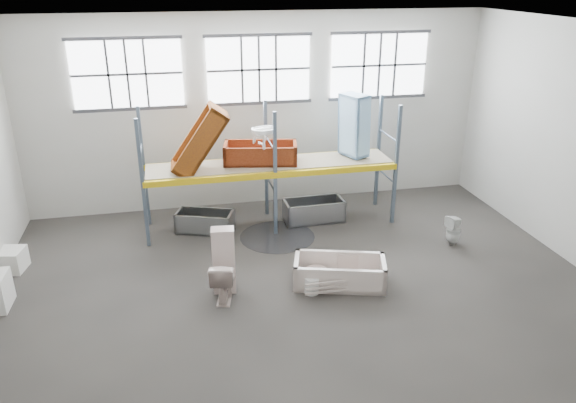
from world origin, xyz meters
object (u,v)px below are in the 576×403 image
object	(u,v)px
rust_tub_flat	(260,153)
steel_tub_left	(205,221)
steel_tub_right	(314,210)
bathtub_beige	(340,272)
blue_tub_upright	(354,125)
toilet_beige	(224,279)
cistern_tall	(224,260)
bucket	(312,285)
toilet_white	(454,230)

from	to	relation	value
rust_tub_flat	steel_tub_left	bearing A→B (deg)	-171.38
steel_tub_left	steel_tub_right	xyz separation A→B (m)	(2.75, 0.03, 0.03)
bathtub_beige	blue_tub_upright	size ratio (longest dim) A/B	1.19
toilet_beige	cistern_tall	world-z (taller)	cistern_tall
cistern_tall	steel_tub_right	size ratio (longest dim) A/B	0.91
blue_tub_upright	bucket	xyz separation A→B (m)	(-1.94, -3.48, -2.23)
bathtub_beige	cistern_tall	world-z (taller)	cistern_tall
cistern_tall	steel_tub_left	bearing A→B (deg)	99.49
rust_tub_flat	bucket	bearing A→B (deg)	-83.65
toilet_white	steel_tub_right	bearing A→B (deg)	-142.65
bathtub_beige	cistern_tall	size ratio (longest dim) A/B	1.34
toilet_beige	blue_tub_upright	world-z (taller)	blue_tub_upright
bucket	steel_tub_left	bearing A→B (deg)	118.99
bathtub_beige	toilet_white	world-z (taller)	toilet_white
steel_tub_right	bucket	world-z (taller)	steel_tub_right
bathtub_beige	steel_tub_left	bearing A→B (deg)	145.20
rust_tub_flat	bucket	distance (m)	3.91
steel_tub_left	bucket	size ratio (longest dim) A/B	4.01
toilet_white	blue_tub_upright	distance (m)	3.45
cistern_tall	blue_tub_upright	size ratio (longest dim) A/B	0.89
toilet_white	cistern_tall	bearing A→B (deg)	-97.85
toilet_beige	toilet_white	bearing A→B (deg)	-155.11
bucket	blue_tub_upright	bearing A→B (deg)	60.88
bathtub_beige	toilet_white	bearing A→B (deg)	36.47
bucket	cistern_tall	bearing A→B (deg)	164.92
rust_tub_flat	blue_tub_upright	xyz separation A→B (m)	(2.33, -0.04, 0.58)
toilet_white	rust_tub_flat	world-z (taller)	rust_tub_flat
bathtub_beige	steel_tub_right	size ratio (longest dim) A/B	1.22
cistern_tall	toilet_white	xyz separation A→B (m)	(5.39, 0.89, -0.32)
steel_tub_left	toilet_white	bearing A→B (deg)	-19.45
bathtub_beige	cistern_tall	bearing A→B (deg)	-169.11
bucket	bathtub_beige	bearing A→B (deg)	19.15
toilet_beige	steel_tub_right	bearing A→B (deg)	-116.94
toilet_beige	cistern_tall	size ratio (longest dim) A/B	0.61
steel_tub_left	bucket	distance (m)	3.78
toilet_white	rust_tub_flat	bearing A→B (deg)	-135.15
blue_tub_upright	bathtub_beige	bearing A→B (deg)	-111.80
bathtub_beige	bucket	xyz separation A→B (m)	(-0.63, -0.22, -0.10)
steel_tub_right	bathtub_beige	bearing A→B (deg)	-95.20
toilet_beige	steel_tub_right	size ratio (longest dim) A/B	0.56
steel_tub_left	bucket	xyz separation A→B (m)	(1.83, -3.30, -0.08)
rust_tub_flat	blue_tub_upright	size ratio (longest dim) A/B	1.14
bathtub_beige	steel_tub_right	xyz separation A→B (m)	(0.28, 3.11, 0.01)
toilet_beige	toilet_white	world-z (taller)	toilet_beige
blue_tub_upright	bucket	bearing A→B (deg)	-119.12
blue_tub_upright	cistern_tall	bearing A→B (deg)	-139.91
bathtub_beige	steel_tub_left	xyz separation A→B (m)	(-2.46, 3.08, -0.02)
rust_tub_flat	steel_tub_right	bearing A→B (deg)	-8.04
toilet_beige	blue_tub_upright	xyz separation A→B (m)	(3.65, 3.30, 1.98)
steel_tub_left	blue_tub_upright	xyz separation A→B (m)	(3.77, 0.18, 2.15)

